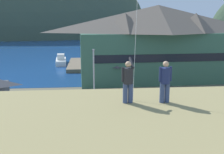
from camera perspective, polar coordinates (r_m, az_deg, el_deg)
name	(u,v)px	position (r m, az deg, el deg)	size (l,w,h in m)	color
ground_plane	(120,147)	(21.20, 1.66, -14.57)	(600.00, 600.00, 0.00)	#66604C
parking_lot_pad	(114,122)	(25.69, 0.40, -9.35)	(40.00, 20.00, 0.10)	gray
bay_water	(97,50)	(79.32, -3.18, 5.77)	(360.00, 84.00, 0.03)	navy
far_hill_east_peak	(4,36)	(140.78, -21.75, 7.97)	(138.35, 56.20, 86.48)	#42513D
harbor_lodge	(157,41)	(41.92, 9.53, 7.49)	(24.95, 10.65, 11.26)	#38604C
storage_shed_waterside	(112,68)	(39.57, 0.00, 1.95)	(5.95, 5.75, 4.38)	#474C56
wharf_dock	(77,65)	(53.41, -7.38, 2.59)	(3.20, 13.17, 0.70)	#70604C
moored_boat_wharfside	(61,61)	(56.24, -10.67, 3.38)	(2.57, 6.47, 2.16)	silver
moored_boat_outer_mooring	(94,64)	(51.60, -3.80, 2.73)	(2.23, 6.24, 2.16)	silver
parked_car_mid_row_far	(196,128)	(22.75, 17.25, -10.22)	(4.33, 2.33, 1.82)	navy
parked_car_back_row_right	(95,137)	(20.34, -3.60, -12.47)	(4.36, 2.38, 1.82)	#236633
parked_car_lone_by_shed	(196,100)	(29.78, 17.30, -4.73)	(4.25, 2.16, 1.82)	silver
parked_car_front_row_end	(122,105)	(27.10, 2.07, -5.87)	(4.34, 2.33, 1.82)	black
parking_light_pole	(94,72)	(29.89, -3.85, 0.99)	(0.24, 0.78, 6.02)	#ADADB2
person_kite_flyer	(128,80)	(11.06, 3.37, -0.71)	(0.52, 0.68, 1.86)	#384770
person_companion	(165,81)	(11.29, 11.12, -0.73)	(0.55, 0.40, 1.74)	#384770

